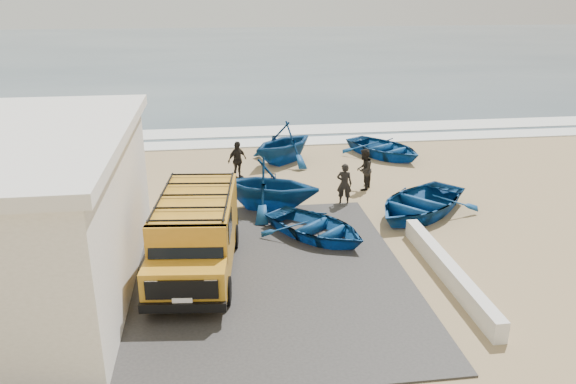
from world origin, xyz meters
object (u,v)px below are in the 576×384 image
boat_mid_left (268,185)px  boat_far_right (384,148)px  parapet (448,271)px  fisherman_middle (364,169)px  van (196,232)px  fisherman_back (237,160)px  boat_near_left (316,227)px  boat_near_right (419,203)px  boat_far_left (283,142)px  fisherman_front (344,184)px

boat_mid_left → boat_far_right: bearing=-22.5°
boat_far_right → parapet: bearing=-129.3°
boat_mid_left → fisherman_middle: bearing=-43.9°
van → fisherman_back: bearing=85.2°
boat_near_left → boat_near_right: size_ratio=0.83×
boat_far_left → fisherman_middle: 4.85m
boat_mid_left → boat_far_left: size_ratio=1.03×
parapet → boat_far_left: bearing=104.9°
boat_mid_left → boat_far_left: bearing=10.4°
parapet → fisherman_back: size_ratio=3.73×
boat_near_left → fisherman_front: (1.57, 2.86, 0.40)m
van → fisherman_middle: bearing=49.2°
fisherman_front → parapet: bearing=123.2°
parapet → boat_mid_left: boat_mid_left is taller
boat_far_right → fisherman_front: 6.66m
boat_far_right → fisherman_middle: size_ratio=2.47×
boat_near_left → boat_mid_left: size_ratio=0.99×
boat_far_right → van: bearing=-160.5°
boat_near_right → boat_far_right: 7.27m
parapet → boat_mid_left: bearing=126.8°
boat_near_left → fisherman_front: bearing=21.7°
van → boat_near_right: size_ratio=1.22×
boat_far_right → boat_near_left: bearing=-150.2°
boat_near_right → boat_far_left: 7.96m
boat_near_left → fisherman_middle: 5.10m
boat_near_left → boat_mid_left: (-1.26, 2.61, 0.59)m
parapet → fisherman_back: fisherman_back is taller
boat_near_left → fisherman_middle: bearing=18.4°
parapet → boat_mid_left: 7.28m
boat_near_left → boat_mid_left: bearing=76.3°
boat_near_right → fisherman_front: size_ratio=2.85×
boat_far_right → fisherman_front: size_ratio=2.62×
boat_near_right → fisherman_middle: 3.15m
boat_far_left → fisherman_middle: boat_far_left is taller
fisherman_back → boat_far_left: bearing=6.3°
parapet → boat_near_right: (0.85, 4.63, 0.18)m
boat_far_left → boat_far_right: bearing=52.0°
boat_near_right → fisherman_middle: fisherman_middle is taller
parapet → boat_far_left: 11.96m
fisherman_middle → boat_far_left: bearing=-114.7°
parapet → fisherman_middle: bearing=93.0°
van → boat_far_left: size_ratio=1.51×
parapet → boat_near_right: boat_near_right is taller
parapet → fisherman_middle: 7.53m
boat_mid_left → boat_far_right: 8.61m
boat_far_left → fisherman_back: (-2.19, -2.04, -0.14)m
boat_near_left → boat_near_right: bearing=-19.5°
van → parapet: bearing=-6.2°
van → boat_far_right: bearing=56.4°
parapet → boat_mid_left: (-4.34, 5.80, 0.69)m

